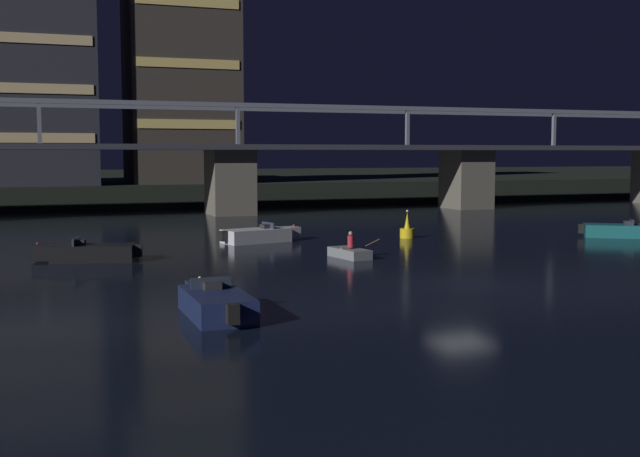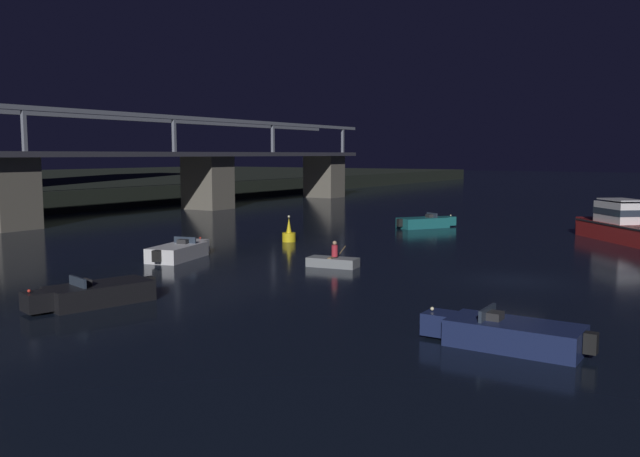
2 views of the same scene
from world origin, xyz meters
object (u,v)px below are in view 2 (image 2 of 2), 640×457
(speedboat_near_center, at_px, (94,294))
(channel_buoy, at_px, (289,235))
(river_bridge, at_px, (3,176))
(dinghy_with_paddler, at_px, (333,262))
(cabin_cruiser_near_left, at_px, (623,225))
(speedboat_near_right, at_px, (507,334))
(speedboat_mid_left, at_px, (180,251))
(speedboat_mid_center, at_px, (425,222))

(speedboat_near_center, height_order, channel_buoy, channel_buoy)
(river_bridge, distance_m, dinghy_with_paddler, 30.75)
(river_bridge, height_order, dinghy_with_paddler, river_bridge)
(cabin_cruiser_near_left, xyz_separation_m, channel_buoy, (-12.38, 18.60, -0.57))
(cabin_cruiser_near_left, bearing_deg, channel_buoy, 123.66)
(speedboat_near_center, xyz_separation_m, channel_buoy, (19.41, 4.49, 0.06))
(dinghy_with_paddler, bearing_deg, river_bridge, 87.69)
(speedboat_near_right, bearing_deg, cabin_cruiser_near_left, 2.22)
(river_bridge, xyz_separation_m, speedboat_mid_left, (-3.55, -21.89, -3.72))
(speedboat_near_center, height_order, speedboat_mid_left, same)
(speedboat_mid_left, bearing_deg, cabin_cruiser_near_left, -41.96)
(channel_buoy, distance_m, dinghy_with_paddler, 10.39)
(speedboat_mid_center, bearing_deg, speedboat_mid_left, 167.20)
(river_bridge, distance_m, cabin_cruiser_near_left, 45.28)
(river_bridge, height_order, channel_buoy, river_bridge)
(cabin_cruiser_near_left, bearing_deg, river_bridge, 113.65)
(river_bridge, xyz_separation_m, speedboat_near_right, (-10.80, -42.49, -3.72))
(speedboat_near_right, height_order, dinghy_with_paddler, dinghy_with_paddler)
(speedboat_near_right, height_order, channel_buoy, channel_buoy)
(dinghy_with_paddler, bearing_deg, speedboat_mid_left, 105.10)
(channel_buoy, relative_size, dinghy_with_paddler, 0.64)
(speedboat_mid_center, height_order, dinghy_with_paddler, dinghy_with_paddler)
(speedboat_near_center, relative_size, speedboat_mid_center, 1.08)
(cabin_cruiser_near_left, xyz_separation_m, speedboat_near_right, (-28.92, -1.12, -0.64))
(speedboat_mid_left, xyz_separation_m, speedboat_mid_center, (22.10, -5.02, 0.00))
(speedboat_near_center, xyz_separation_m, speedboat_mid_center, (32.22, 0.35, 0.00))
(cabin_cruiser_near_left, bearing_deg, speedboat_near_center, 156.08)
(speedboat_near_center, bearing_deg, dinghy_with_paddler, -14.45)
(cabin_cruiser_near_left, xyz_separation_m, speedboat_mid_center, (0.44, 14.46, -0.64))
(speedboat_near_right, xyz_separation_m, speedboat_mid_center, (29.35, 15.58, 0.00))
(cabin_cruiser_near_left, relative_size, channel_buoy, 4.69)
(cabin_cruiser_near_left, bearing_deg, speedboat_near_right, -177.78)
(speedboat_mid_left, bearing_deg, speedboat_near_center, -152.02)
(speedboat_mid_left, bearing_deg, channel_buoy, -5.44)
(speedboat_mid_center, bearing_deg, cabin_cruiser_near_left, -91.72)
(channel_buoy, bearing_deg, speedboat_mid_left, 174.56)
(speedboat_mid_center, bearing_deg, dinghy_with_paddler, -169.80)
(cabin_cruiser_near_left, relative_size, dinghy_with_paddler, 3.01)
(river_bridge, relative_size, speedboat_near_right, 18.96)
(speedboat_near_center, relative_size, channel_buoy, 2.95)
(speedboat_mid_left, distance_m, channel_buoy, 9.33)
(river_bridge, relative_size, channel_buoy, 55.93)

